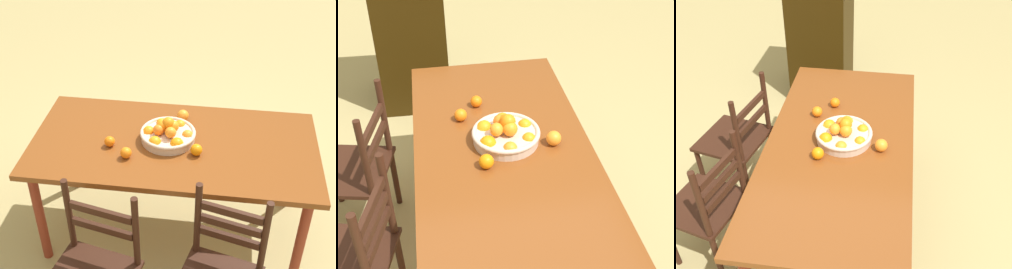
{
  "view_description": "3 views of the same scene",
  "coord_description": "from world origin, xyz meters",
  "views": [
    {
      "loc": [
        -0.28,
        2.3,
        2.47
      ],
      "look_at": [
        0.04,
        -0.02,
        0.79
      ],
      "focal_mm": 50.19,
      "sensor_mm": 36.0,
      "label": 1
    },
    {
      "loc": [
        -1.82,
        0.3,
        2.2
      ],
      "look_at": [
        0.04,
        -0.02,
        0.79
      ],
      "focal_mm": 50.55,
      "sensor_mm": 36.0,
      "label": 2
    },
    {
      "loc": [
        -1.89,
        -0.29,
        2.34
      ],
      "look_at": [
        0.04,
        -0.02,
        0.79
      ],
      "focal_mm": 44.44,
      "sensor_mm": 36.0,
      "label": 3
    }
  ],
  "objects": [
    {
      "name": "dining_table",
      "position": [
        0.0,
        0.0,
        0.68
      ],
      "size": [
        1.75,
        0.88,
        0.75
      ],
      "color": "brown",
      "rests_on": "ground"
    },
    {
      "name": "fruit_bowl",
      "position": [
        0.04,
        -0.02,
        0.8
      ],
      "size": [
        0.34,
        0.34,
        0.15
      ],
      "color": "beige",
      "rests_on": "dining_table"
    },
    {
      "name": "chair_near_window",
      "position": [
        0.33,
        0.8,
        0.43
      ],
      "size": [
        0.52,
        0.52,
        0.92
      ],
      "rotation": [
        0.0,
        0.0,
        2.93
      ],
      "color": "#32190F",
      "rests_on": "ground"
    },
    {
      "name": "cabinet",
      "position": [
        1.81,
        0.44,
        0.57
      ],
      "size": [
        0.66,
        0.55,
        1.14
      ],
      "primitive_type": "cube",
      "rotation": [
        0.0,
        0.0,
        -0.02
      ],
      "color": "black",
      "rests_on": "ground"
    },
    {
      "name": "orange_loose_0",
      "position": [
        0.38,
        0.09,
        0.79
      ],
      "size": [
        0.06,
        0.06,
        0.06
      ],
      "primitive_type": "sphere",
      "color": "orange",
      "rests_on": "dining_table"
    },
    {
      "name": "orange_loose_1",
      "position": [
        -0.15,
        0.1,
        0.79
      ],
      "size": [
        0.07,
        0.07,
        0.07
      ],
      "primitive_type": "sphere",
      "color": "orange",
      "rests_on": "dining_table"
    },
    {
      "name": "orange_loose_3",
      "position": [
        0.26,
        0.18,
        0.79
      ],
      "size": [
        0.07,
        0.07,
        0.07
      ],
      "primitive_type": "sphere",
      "color": "orange",
      "rests_on": "dining_table"
    },
    {
      "name": "chair_by_cabinet",
      "position": [
        -0.33,
        0.74,
        0.45
      ],
      "size": [
        0.5,
        0.5,
        0.94
      ],
      "rotation": [
        0.0,
        0.0,
        2.89
      ],
      "color": "#32190F",
      "rests_on": "ground"
    },
    {
      "name": "ground_plane",
      "position": [
        0.0,
        0.0,
        0.0
      ],
      "size": [
        12.0,
        12.0,
        0.0
      ],
      "primitive_type": "plane",
      "color": "tan"
    },
    {
      "name": "orange_loose_2",
      "position": [
        -0.03,
        -0.25,
        0.79
      ],
      "size": [
        0.07,
        0.07,
        0.07
      ],
      "primitive_type": "sphere",
      "color": "orange",
      "rests_on": "dining_table"
    }
  ]
}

